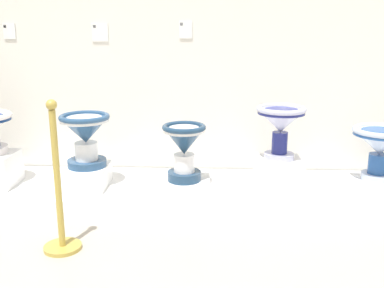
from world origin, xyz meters
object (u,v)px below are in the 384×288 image
plinth_block_slender_white (278,172)px  plinth_block_leftmost (376,184)px  info_placard_second (100,32)px  stanchion_post_near_left (59,204)px  plinth_block_central_ornate (184,183)px  info_placard_third (186,29)px  antique_toilet_broad_patterned (85,133)px  antique_toilet_slender_white (281,122)px  antique_toilet_leftmost (380,143)px  antique_toilet_central_ornate (184,145)px  info_placard_first (9,31)px  plinth_block_broad_patterned (88,176)px

plinth_block_slender_white → plinth_block_leftmost: bearing=-4.6°
info_placard_second → stanchion_post_near_left: (0.01, -1.27, -1.00)m
plinth_block_central_ornate → info_placard_third: 1.25m
info_placard_second → plinth_block_central_ornate: bearing=-33.6°
antique_toilet_broad_patterned → antique_toilet_slender_white: 1.49m
antique_toilet_leftmost → info_placard_third: 1.76m
plinth_block_leftmost → info_placard_second: 2.51m
plinth_block_slender_white → stanchion_post_near_left: size_ratio=0.37×
stanchion_post_near_left → antique_toilet_central_ornate: bearing=47.9°
plinth_block_central_ornate → plinth_block_leftmost: bearing=1.6°
info_placard_second → stanchion_post_near_left: size_ratio=0.16×
plinth_block_central_ornate → info_placard_first: (-1.48, 0.48, 1.14)m
stanchion_post_near_left → info_placard_first: bearing=121.2°
antique_toilet_central_ornate → stanchion_post_near_left: size_ratio=0.46×
antique_toilet_central_ornate → info_placard_first: 1.76m
antique_toilet_broad_patterned → info_placard_third: (0.74, 0.50, 0.75)m
antique_toilet_central_ornate → antique_toilet_broad_patterned: bearing=-178.7°
antique_toilet_central_ornate → plinth_block_leftmost: (1.48, 0.04, -0.31)m
antique_toilet_central_ornate → info_placard_third: 0.97m
antique_toilet_slender_white → info_placard_first: bearing=170.3°
antique_toilet_central_ornate → antique_toilet_leftmost: size_ratio=1.03×
plinth_block_slender_white → antique_toilet_leftmost: 0.79m
antique_toilet_slender_white → plinth_block_leftmost: (0.74, -0.06, -0.47)m
plinth_block_broad_patterned → antique_toilet_leftmost: antique_toilet_leftmost is taller
plinth_block_broad_patterned → antique_toilet_leftmost: 2.25m
plinth_block_leftmost → info_placard_first: size_ratio=2.83×
plinth_block_broad_patterned → antique_toilet_broad_patterned: antique_toilet_broad_patterned is taller
plinth_block_slender_white → antique_toilet_slender_white: size_ratio=0.84×
antique_toilet_broad_patterned → info_placard_second: size_ratio=2.71×
plinth_block_broad_patterned → stanchion_post_near_left: stanchion_post_near_left is taller
stanchion_post_near_left → plinth_block_broad_patterned: bearing=92.8°
stanchion_post_near_left → plinth_block_slender_white: bearing=31.6°
stanchion_post_near_left → info_placard_second: bearing=90.4°
antique_toilet_slender_white → stanchion_post_near_left: 1.73m
antique_toilet_central_ornate → info_placard_first: size_ratio=3.45×
plinth_block_broad_patterned → antique_toilet_slender_white: antique_toilet_slender_white is taller
plinth_block_broad_patterned → plinth_block_central_ornate: size_ratio=0.93×
antique_toilet_broad_patterned → plinth_block_slender_white: size_ratio=1.17×
plinth_block_broad_patterned → info_placard_first: (-0.73, 0.50, 1.09)m
plinth_block_leftmost → antique_toilet_central_ornate: bearing=-178.4°
plinth_block_broad_patterned → plinth_block_leftmost: (2.23, 0.06, -0.05)m
plinth_block_slender_white → antique_toilet_central_ornate: bearing=-172.2°
antique_toilet_slender_white → info_placard_third: size_ratio=2.94×
info_placard_first → plinth_block_leftmost: bearing=-8.4°
plinth_block_central_ornate → stanchion_post_near_left: stanchion_post_near_left is taller
antique_toilet_slender_white → stanchion_post_near_left: stanchion_post_near_left is taller
antique_toilet_slender_white → info_placard_second: size_ratio=2.77×
antique_toilet_central_ornate → info_placard_third: info_placard_third is taller
plinth_block_broad_patterned → plinth_block_slender_white: (1.48, 0.12, 0.02)m
plinth_block_central_ornate → stanchion_post_near_left: size_ratio=0.42×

